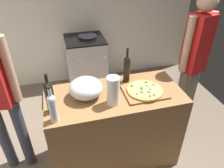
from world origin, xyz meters
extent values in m
cube|color=#6B5B4C|center=(0.00, 1.30, -0.01)|extent=(4.18, 3.20, 0.02)
cube|color=silver|center=(0.00, 2.65, 1.30)|extent=(4.18, 0.10, 2.60)
cube|color=olive|center=(0.19, 0.74, 0.45)|extent=(1.32, 0.62, 0.90)
cube|color=olive|center=(0.47, 0.69, 0.91)|extent=(0.40, 0.32, 0.02)
cylinder|color=tan|center=(0.47, 0.69, 0.93)|extent=(0.34, 0.34, 0.02)
cylinder|color=#EAC660|center=(0.47, 0.69, 0.94)|extent=(0.30, 0.30, 0.00)
cylinder|color=#335926|center=(0.51, 0.73, 0.95)|extent=(0.02, 0.02, 0.01)
cylinder|color=#335926|center=(0.51, 0.67, 0.95)|extent=(0.02, 0.02, 0.01)
cylinder|color=#335926|center=(0.49, 0.63, 0.95)|extent=(0.03, 0.03, 0.01)
cylinder|color=#335926|center=(0.37, 0.77, 0.95)|extent=(0.03, 0.03, 0.01)
cylinder|color=#335926|center=(0.42, 0.65, 0.95)|extent=(0.03, 0.03, 0.01)
cylinder|color=#335926|center=(0.47, 0.57, 0.95)|extent=(0.03, 0.03, 0.01)
cylinder|color=#335926|center=(0.58, 0.73, 0.95)|extent=(0.02, 0.02, 0.01)
cylinder|color=#335926|center=(0.44, 0.71, 0.95)|extent=(0.03, 0.03, 0.01)
cylinder|color=#335926|center=(0.51, 0.58, 0.95)|extent=(0.03, 0.03, 0.01)
cylinder|color=#335926|center=(0.37, 0.63, 0.95)|extent=(0.03, 0.03, 0.01)
cylinder|color=#335926|center=(0.53, 0.79, 0.95)|extent=(0.03, 0.03, 0.01)
cylinder|color=#335926|center=(0.43, 0.69, 0.95)|extent=(0.02, 0.02, 0.01)
cylinder|color=#B2B2B7|center=(-0.08, 0.77, 0.91)|extent=(0.13, 0.13, 0.01)
ellipsoid|color=silver|center=(-0.08, 0.77, 1.00)|extent=(0.31, 0.31, 0.19)
cylinder|color=white|center=(0.13, 0.61, 1.04)|extent=(0.11, 0.11, 0.27)
cylinder|color=#997551|center=(0.13, 0.61, 1.04)|extent=(0.03, 0.03, 0.27)
cylinder|color=silver|center=(-0.38, 0.51, 1.01)|extent=(0.07, 0.07, 0.22)
sphere|color=silver|center=(-0.38, 0.51, 1.12)|extent=(0.07, 0.07, 0.07)
cylinder|color=silver|center=(-0.38, 0.51, 1.18)|extent=(0.03, 0.03, 0.08)
cylinder|color=black|center=(-0.38, 0.51, 1.23)|extent=(0.03, 0.03, 0.01)
cylinder|color=black|center=(-0.40, 0.64, 1.03)|extent=(0.07, 0.07, 0.26)
sphere|color=black|center=(-0.40, 0.64, 1.16)|extent=(0.07, 0.07, 0.07)
cylinder|color=black|center=(-0.40, 0.64, 1.22)|extent=(0.03, 0.03, 0.08)
cylinder|color=black|center=(-0.40, 0.64, 1.27)|extent=(0.03, 0.03, 0.01)
cylinder|color=black|center=(0.36, 0.93, 1.03)|extent=(0.07, 0.07, 0.24)
sphere|color=black|center=(0.36, 0.93, 1.15)|extent=(0.07, 0.07, 0.07)
cylinder|color=black|center=(0.36, 0.93, 1.22)|extent=(0.02, 0.02, 0.10)
cylinder|color=black|center=(0.36, 0.93, 1.27)|extent=(0.02, 0.02, 0.01)
cube|color=#B7B7BC|center=(0.12, 2.25, 0.44)|extent=(0.60, 0.59, 0.88)
cube|color=black|center=(0.12, 2.25, 0.89)|extent=(0.60, 0.59, 0.02)
cylinder|color=silver|center=(-0.12, 1.94, 0.68)|extent=(0.04, 0.02, 0.04)
cylinder|color=silver|center=(0.00, 1.94, 0.68)|extent=(0.04, 0.02, 0.04)
cylinder|color=silver|center=(0.12, 1.94, 0.68)|extent=(0.04, 0.02, 0.04)
cylinder|color=silver|center=(0.24, 1.94, 0.68)|extent=(0.04, 0.02, 0.04)
cylinder|color=silver|center=(0.36, 1.94, 0.68)|extent=(0.04, 0.02, 0.04)
cylinder|color=black|center=(0.18, 2.25, 0.92)|extent=(0.28, 0.28, 0.04)
cylinder|color=#383D4C|center=(-0.96, 0.93, 0.43)|extent=(0.11, 0.11, 0.87)
cylinder|color=#383D4C|center=(-0.76, 0.90, 0.43)|extent=(0.11, 0.11, 0.87)
cylinder|color=tan|center=(-0.70, 0.89, 1.21)|extent=(0.08, 0.08, 0.62)
cylinder|color=slate|center=(1.29, 1.04, 0.43)|extent=(0.11, 0.11, 0.87)
cylinder|color=slate|center=(1.11, 0.99, 0.43)|extent=(0.11, 0.11, 0.87)
cube|color=red|center=(1.20, 1.02, 1.19)|extent=(0.27, 0.25, 0.65)
cylinder|color=tan|center=(1.35, 1.06, 1.21)|extent=(0.08, 0.08, 0.62)
cylinder|color=tan|center=(1.04, 0.98, 1.21)|extent=(0.08, 0.08, 0.62)
sphere|color=tan|center=(1.20, 1.02, 1.64)|extent=(0.21, 0.21, 0.21)
camera|label=1|loc=(-0.26, -0.84, 2.11)|focal=34.19mm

